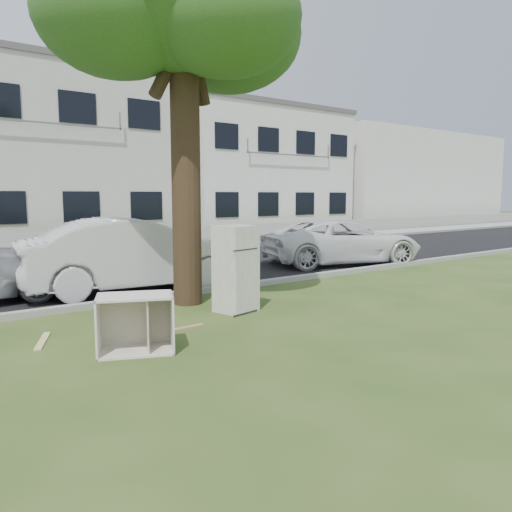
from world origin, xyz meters
TOP-DOWN VIEW (x-y plane):
  - ground at (0.00, 0.00)m, footprint 120.00×120.00m
  - road at (0.00, 6.00)m, footprint 120.00×7.00m
  - kerb_near at (0.00, 2.45)m, footprint 120.00×0.18m
  - kerb_far at (0.00, 9.55)m, footprint 120.00×0.18m
  - sidewalk at (0.00, 11.00)m, footprint 120.00×2.80m
  - low_wall at (0.00, 12.60)m, footprint 120.00×0.15m
  - street_tree at (-0.40, 1.80)m, footprint 3.80×3.80m
  - townhouse_center at (0.00, 17.50)m, footprint 11.22×8.16m
  - townhouse_right at (12.00, 17.50)m, footprint 10.20×8.16m
  - filler_right at (26.00, 18.00)m, footprint 16.00×9.00m
  - fridge at (-0.04, 0.72)m, footprint 0.74×0.71m
  - cabinet at (-2.40, -0.39)m, footprint 1.13×0.94m
  - plank_a at (-1.60, 0.21)m, footprint 1.20×0.15m
  - plank_b at (-2.01, 0.72)m, footprint 0.96×0.46m
  - plank_c at (-3.28, 0.82)m, footprint 0.42×0.83m
  - car_center at (-0.65, 3.62)m, footprint 4.93×2.20m
  - car_right at (6.03, 3.90)m, footprint 5.22×3.49m

SIDE VIEW (x-z plane):
  - ground at x=0.00m, z-range 0.00..0.00m
  - kerb_near at x=0.00m, z-range -0.06..0.06m
  - kerb_far at x=0.00m, z-range -0.06..0.06m
  - road at x=0.00m, z-range 0.00..0.01m
  - sidewalk at x=0.00m, z-range 0.00..0.01m
  - plank_c at x=-3.28m, z-range 0.00..0.02m
  - plank_a at x=-1.60m, z-range 0.00..0.02m
  - plank_b at x=-2.01m, z-range 0.00..0.02m
  - low_wall at x=0.00m, z-range 0.00..0.70m
  - cabinet at x=-2.40m, z-range 0.00..0.76m
  - car_right at x=6.03m, z-range 0.00..1.33m
  - fridge at x=-0.04m, z-range 0.00..1.53m
  - car_center at x=-0.65m, z-range 0.00..1.57m
  - filler_right at x=26.00m, z-range 0.00..6.40m
  - townhouse_right at x=12.00m, z-range 0.00..6.84m
  - townhouse_center at x=0.00m, z-range 0.00..7.44m
  - street_tree at x=-0.40m, z-range 1.98..9.01m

